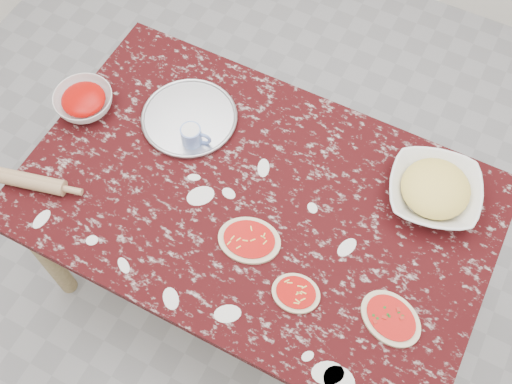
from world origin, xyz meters
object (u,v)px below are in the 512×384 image
object	(u,v)px
cheese_bowl	(434,192)
rolling_pin	(26,180)
worktable	(256,210)
sauce_bowl	(84,102)
flour_mug	(192,136)
pizza_tray	(189,118)

from	to	relation	value
cheese_bowl	rolling_pin	xyz separation A→B (m)	(-1.26, -0.59, -0.01)
worktable	sauce_bowl	xyz separation A→B (m)	(-0.74, 0.05, 0.12)
sauce_bowl	flour_mug	xyz separation A→B (m)	(0.43, 0.04, 0.01)
worktable	sauce_bowl	bearing A→B (deg)	175.82
pizza_tray	flour_mug	size ratio (longest dim) A/B	3.14
sauce_bowl	rolling_pin	world-z (taller)	sauce_bowl
sauce_bowl	flour_mug	size ratio (longest dim) A/B	1.98
worktable	sauce_bowl	distance (m)	0.75
cheese_bowl	worktable	bearing A→B (deg)	-151.93
flour_mug	rolling_pin	xyz separation A→B (m)	(-0.42, -0.41, -0.02)
pizza_tray	sauce_bowl	distance (m)	0.39
worktable	rolling_pin	world-z (taller)	rolling_pin
flour_mug	worktable	bearing A→B (deg)	-17.89
cheese_bowl	rolling_pin	bearing A→B (deg)	-154.70
rolling_pin	pizza_tray	bearing A→B (deg)	54.08
sauce_bowl	worktable	bearing A→B (deg)	-4.18
pizza_tray	worktable	bearing A→B (deg)	-26.21
flour_mug	cheese_bowl	bearing A→B (deg)	12.46
pizza_tray	rolling_pin	size ratio (longest dim) A/B	1.24
sauce_bowl	cheese_bowl	xyz separation A→B (m)	(1.27, 0.23, 0.00)
pizza_tray	rolling_pin	world-z (taller)	rolling_pin
sauce_bowl	rolling_pin	xyz separation A→B (m)	(0.01, -0.37, -0.01)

